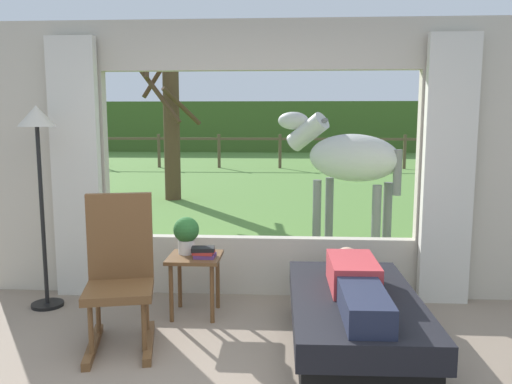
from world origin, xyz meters
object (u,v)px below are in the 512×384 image
rocking_chair (120,272)px  potted_plant (186,233)px  side_table (195,266)px  horse (347,159)px  recliner_sofa (354,321)px  book_stack (204,252)px  floor_lamp_left (38,146)px  reclining_person (356,283)px  pasture_tree (170,126)px

rocking_chair → potted_plant: bearing=47.6°
side_table → horse: size_ratio=0.30×
recliner_sofa → potted_plant: size_ratio=5.36×
book_stack → rocking_chair: bearing=-135.5°
rocking_chair → side_table: 0.75m
recliner_sofa → horse: bearing=84.1°
potted_plant → floor_lamp_left: floor_lamp_left is taller
reclining_person → floor_lamp_left: 2.89m
side_table → reclining_person: bearing=-27.5°
potted_plant → reclining_person: bearing=-28.1°
reclining_person → horse: 3.19m
rocking_chair → pasture_tree: 6.83m
reclining_person → side_table: reclining_person is taller
recliner_sofa → side_table: bearing=153.3°
rocking_chair → side_table: bearing=39.9°
floor_lamp_left → horse: (2.89, 2.35, -0.28)m
book_stack → reclining_person: bearing=-27.1°
recliner_sofa → floor_lamp_left: 2.99m
recliner_sofa → pasture_tree: (-2.84, 6.69, 1.28)m
recliner_sofa → horse: (0.26, 3.07, 0.94)m
rocking_chair → recliner_sofa: bearing=-13.3°
horse → potted_plant: bearing=-179.3°
rocking_chair → horse: size_ratio=0.65×
recliner_sofa → floor_lamp_left: size_ratio=0.96×
side_table → horse: 2.99m
side_table → book_stack: bearing=-33.1°
floor_lamp_left → side_table: bearing=-4.8°
rocking_chair → book_stack: bearing=31.9°
reclining_person → floor_lamp_left: bearing=162.6°
floor_lamp_left → pasture_tree: pasture_tree is taller
floor_lamp_left → horse: bearing=39.0°
potted_plant → book_stack: 0.25m
side_table → rocking_chair: bearing=-127.5°
rocking_chair → book_stack: size_ratio=5.47×
potted_plant → book_stack: (0.17, -0.12, -0.14)m
floor_lamp_left → pasture_tree: bearing=92.0°
recliner_sofa → rocking_chair: bearing=178.3°
side_table → floor_lamp_left: (-1.36, 0.11, 1.01)m
book_stack → horse: size_ratio=0.12×
side_table → horse: bearing=58.1°
book_stack → floor_lamp_left: 1.70m
recliner_sofa → pasture_tree: pasture_tree is taller
side_table → horse: horse is taller
book_stack → potted_plant: bearing=145.1°
recliner_sofa → pasture_tree: size_ratio=0.52×
pasture_tree → rocking_chair: bearing=-80.5°
book_stack → horse: (1.44, 2.52, 0.59)m
side_table → pasture_tree: (-1.57, 6.08, 1.08)m
side_table → floor_lamp_left: bearing=175.2°
rocking_chair → side_table: size_ratio=2.15×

